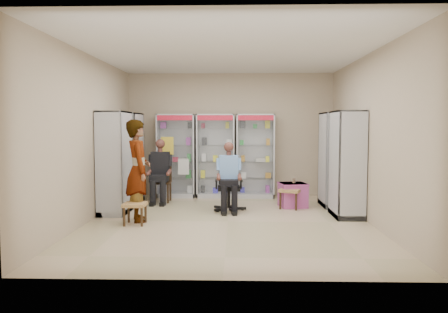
{
  "coord_description": "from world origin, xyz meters",
  "views": [
    {
      "loc": [
        0.15,
        -7.74,
        1.72
      ],
      "look_at": [
        -0.09,
        0.7,
        1.12
      ],
      "focal_mm": 35.0,
      "sensor_mm": 36.0,
      "label": 1
    }
  ],
  "objects_px": {
    "office_chair": "(229,185)",
    "standing_man": "(138,171)",
    "cabinet_left_near": "(115,163)",
    "pink_trunk": "(293,195)",
    "cabinet_back_left": "(176,156)",
    "cabinet_back_right": "(255,156)",
    "cabinet_right_near": "(347,164)",
    "cabinet_left_far": "(129,158)",
    "woven_stool_a": "(290,199)",
    "woven_stool_b": "(135,214)",
    "cabinet_right_far": "(334,160)",
    "wooden_chair": "(161,181)",
    "cabinet_back_mid": "(216,156)",
    "seated_shopkeeper": "(229,179)"
  },
  "relations": [
    {
      "from": "cabinet_back_left",
      "to": "cabinet_left_near",
      "type": "relative_size",
      "value": 1.0
    },
    {
      "from": "wooden_chair",
      "to": "standing_man",
      "type": "xyz_separation_m",
      "value": [
        -0.07,
        -1.97,
        0.45
      ]
    },
    {
      "from": "office_chair",
      "to": "pink_trunk",
      "type": "xyz_separation_m",
      "value": [
        1.35,
        0.43,
        -0.26
      ]
    },
    {
      "from": "cabinet_back_mid",
      "to": "office_chair",
      "type": "distance_m",
      "value": 1.79
    },
    {
      "from": "office_chair",
      "to": "woven_stool_a",
      "type": "height_order",
      "value": "office_chair"
    },
    {
      "from": "cabinet_right_near",
      "to": "cabinet_left_far",
      "type": "distance_m",
      "value": 4.65
    },
    {
      "from": "pink_trunk",
      "to": "cabinet_right_near",
      "type": "bearing_deg",
      "value": -47.73
    },
    {
      "from": "cabinet_right_near",
      "to": "pink_trunk",
      "type": "distance_m",
      "value": 1.51
    },
    {
      "from": "cabinet_left_far",
      "to": "standing_man",
      "type": "height_order",
      "value": "cabinet_left_far"
    },
    {
      "from": "cabinet_left_near",
      "to": "office_chair",
      "type": "bearing_deg",
      "value": 98.67
    },
    {
      "from": "wooden_chair",
      "to": "cabinet_right_far",
      "type": "bearing_deg",
      "value": -6.04
    },
    {
      "from": "office_chair",
      "to": "standing_man",
      "type": "xyz_separation_m",
      "value": [
        -1.62,
        -1.01,
        0.4
      ]
    },
    {
      "from": "seated_shopkeeper",
      "to": "cabinet_right_far",
      "type": "bearing_deg",
      "value": 12.77
    },
    {
      "from": "cabinet_left_near",
      "to": "standing_man",
      "type": "height_order",
      "value": "cabinet_left_near"
    },
    {
      "from": "standing_man",
      "to": "cabinet_right_near",
      "type": "bearing_deg",
      "value": -101.95
    },
    {
      "from": "cabinet_back_right",
      "to": "office_chair",
      "type": "relative_size",
      "value": 1.95
    },
    {
      "from": "cabinet_back_mid",
      "to": "cabinet_right_near",
      "type": "xyz_separation_m",
      "value": [
        2.58,
        -2.23,
        0.0
      ]
    },
    {
      "from": "cabinet_back_mid",
      "to": "cabinet_left_far",
      "type": "xyz_separation_m",
      "value": [
        -1.88,
        -0.93,
        0.0
      ]
    },
    {
      "from": "wooden_chair",
      "to": "woven_stool_a",
      "type": "height_order",
      "value": "wooden_chair"
    },
    {
      "from": "cabinet_left_near",
      "to": "woven_stool_a",
      "type": "distance_m",
      "value": 3.64
    },
    {
      "from": "cabinet_right_near",
      "to": "cabinet_back_left",
      "type": "bearing_deg",
      "value": 57.72
    },
    {
      "from": "cabinet_right_far",
      "to": "pink_trunk",
      "type": "height_order",
      "value": "cabinet_right_far"
    },
    {
      "from": "cabinet_right_far",
      "to": "seated_shopkeeper",
      "type": "xyz_separation_m",
      "value": [
        -2.23,
        -0.61,
        -0.35
      ]
    },
    {
      "from": "cabinet_left_near",
      "to": "office_chair",
      "type": "distance_m",
      "value": 2.3
    },
    {
      "from": "cabinet_left_near",
      "to": "pink_trunk",
      "type": "relative_size",
      "value": 3.78
    },
    {
      "from": "woven_stool_b",
      "to": "cabinet_left_near",
      "type": "bearing_deg",
      "value": 122.14
    },
    {
      "from": "cabinet_right_far",
      "to": "wooden_chair",
      "type": "relative_size",
      "value": 2.13
    },
    {
      "from": "wooden_chair",
      "to": "cabinet_left_near",
      "type": "bearing_deg",
      "value": -117.61
    },
    {
      "from": "cabinet_back_right",
      "to": "woven_stool_a",
      "type": "relative_size",
      "value": 4.83
    },
    {
      "from": "cabinet_left_near",
      "to": "woven_stool_a",
      "type": "relative_size",
      "value": 4.83
    },
    {
      "from": "woven_stool_a",
      "to": "seated_shopkeeper",
      "type": "bearing_deg",
      "value": -167.16
    },
    {
      "from": "cabinet_back_left",
      "to": "cabinet_back_right",
      "type": "height_order",
      "value": "same"
    },
    {
      "from": "cabinet_left_far",
      "to": "woven_stool_b",
      "type": "relative_size",
      "value": 5.26
    },
    {
      "from": "cabinet_back_mid",
      "to": "cabinet_back_right",
      "type": "xyz_separation_m",
      "value": [
        0.95,
        0.0,
        0.0
      ]
    },
    {
      "from": "cabinet_right_far",
      "to": "wooden_chair",
      "type": "height_order",
      "value": "cabinet_right_far"
    },
    {
      "from": "cabinet_back_right",
      "to": "wooden_chair",
      "type": "height_order",
      "value": "cabinet_back_right"
    },
    {
      "from": "cabinet_back_right",
      "to": "cabinet_right_near",
      "type": "distance_m",
      "value": 2.76
    },
    {
      "from": "cabinet_back_right",
      "to": "pink_trunk",
      "type": "distance_m",
      "value": 1.64
    },
    {
      "from": "seated_shopkeeper",
      "to": "woven_stool_a",
      "type": "bearing_deg",
      "value": 10.31
    },
    {
      "from": "wooden_chair",
      "to": "pink_trunk",
      "type": "xyz_separation_m",
      "value": [
        2.9,
        -0.53,
        -0.22
      ]
    },
    {
      "from": "cabinet_back_left",
      "to": "office_chair",
      "type": "xyz_separation_m",
      "value": [
        1.3,
        -1.69,
        -0.49
      ]
    },
    {
      "from": "cabinet_right_near",
      "to": "seated_shopkeeper",
      "type": "bearing_deg",
      "value": 77.65
    },
    {
      "from": "standing_man",
      "to": "cabinet_right_far",
      "type": "bearing_deg",
      "value": -86.74
    },
    {
      "from": "cabinet_right_near",
      "to": "standing_man",
      "type": "relative_size",
      "value": 1.09
    },
    {
      "from": "woven_stool_b",
      "to": "standing_man",
      "type": "distance_m",
      "value": 0.79
    },
    {
      "from": "office_chair",
      "to": "cabinet_right_near",
      "type": "bearing_deg",
      "value": -16.09
    },
    {
      "from": "cabinet_back_mid",
      "to": "cabinet_left_near",
      "type": "relative_size",
      "value": 1.0
    },
    {
      "from": "cabinet_left_far",
      "to": "cabinet_right_near",
      "type": "bearing_deg",
      "value": 73.75
    },
    {
      "from": "woven_stool_b",
      "to": "cabinet_back_left",
      "type": "bearing_deg",
      "value": 83.99
    },
    {
      "from": "cabinet_left_far",
      "to": "woven_stool_b",
      "type": "distance_m",
      "value": 2.31
    }
  ]
}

